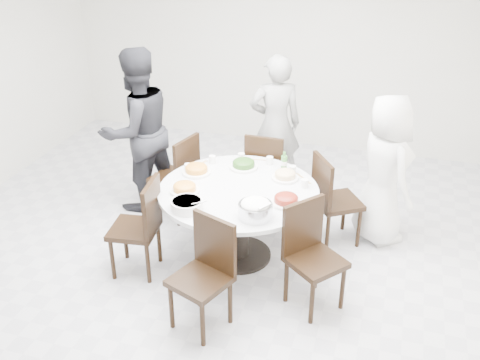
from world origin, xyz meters
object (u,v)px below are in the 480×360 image
(chair_n, at_px, (268,171))
(soup_bowl, at_px, (187,205))
(diner_middle, at_px, (275,125))
(chair_se, at_px, (316,259))
(beverage_bottle, at_px, (284,162))
(chair_nw, at_px, (174,176))
(chair_s, at_px, (200,278))
(dining_table, at_px, (239,223))
(rice_bowl, at_px, (255,210))
(chair_sw, at_px, (134,227))
(chair_ne, at_px, (338,200))
(diner_right, at_px, (384,170))
(diner_left, at_px, (137,131))

(chair_n, relative_size, soup_bowl, 3.33)
(diner_middle, bearing_deg, soup_bowl, 58.24)
(chair_se, distance_m, beverage_bottle, 1.19)
(chair_nw, bearing_deg, soup_bowl, 43.54)
(chair_s, bearing_deg, beverage_bottle, 99.27)
(beverage_bottle, bearing_deg, chair_s, -102.42)
(dining_table, bearing_deg, rice_bowl, -57.44)
(chair_nw, xyz_separation_m, chair_s, (0.89, -1.61, 0.00))
(chair_sw, height_order, soup_bowl, chair_sw)
(chair_ne, xyz_separation_m, chair_n, (-0.83, 0.44, 0.00))
(diner_right, bearing_deg, diner_middle, 24.93)
(chair_nw, bearing_deg, chair_ne, 104.07)
(chair_n, distance_m, rice_bowl, 1.49)
(diner_left, relative_size, beverage_bottle, 8.74)
(dining_table, height_order, chair_s, chair_s)
(chair_sw, height_order, rice_bowl, chair_sw)
(chair_sw, distance_m, diner_right, 2.48)
(diner_left, xyz_separation_m, beverage_bottle, (1.67, -0.20, -0.05))
(chair_n, relative_size, rice_bowl, 3.24)
(diner_right, distance_m, beverage_bottle, 0.99)
(chair_se, height_order, rice_bowl, chair_se)
(chair_nw, xyz_separation_m, soup_bowl, (0.58, -1.06, 0.32))
(chair_n, relative_size, chair_se, 1.00)
(diner_left, bearing_deg, dining_table, 95.92)
(chair_n, xyz_separation_m, chair_sw, (-0.90, -1.48, 0.00))
(chair_ne, xyz_separation_m, chair_sw, (-1.73, -1.04, 0.00))
(chair_ne, height_order, chair_n, same)
(chair_s, height_order, diner_middle, diner_middle)
(dining_table, relative_size, diner_middle, 0.91)
(chair_n, bearing_deg, rice_bowl, 100.87)
(chair_sw, bearing_deg, diner_middle, 149.90)
(beverage_bottle, bearing_deg, diner_left, 173.21)
(chair_sw, bearing_deg, diner_left, -163.97)
(dining_table, distance_m, beverage_bottle, 0.75)
(chair_n, xyz_separation_m, chair_s, (-0.05, -2.03, 0.00))
(chair_nw, xyz_separation_m, rice_bowl, (1.18, -1.01, 0.34))
(chair_s, bearing_deg, chair_sw, 168.80)
(chair_n, xyz_separation_m, diner_middle, (-0.04, 0.49, 0.35))
(chair_s, bearing_deg, diner_middle, 111.47)
(chair_se, xyz_separation_m, diner_middle, (-0.83, 2.00, 0.35))
(soup_bowl, bearing_deg, chair_se, -1.55)
(chair_n, distance_m, chair_s, 2.03)
(chair_n, distance_m, diner_left, 1.49)
(chair_sw, relative_size, diner_left, 0.52)
(chair_n, relative_size, beverage_bottle, 4.58)
(chair_ne, distance_m, diner_left, 2.26)
(diner_right, xyz_separation_m, rice_bowl, (-1.00, -1.19, 0.04))
(chair_se, bearing_deg, diner_right, 20.15)
(diner_right, bearing_deg, chair_nw, 59.25)
(chair_se, relative_size, diner_right, 0.62)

